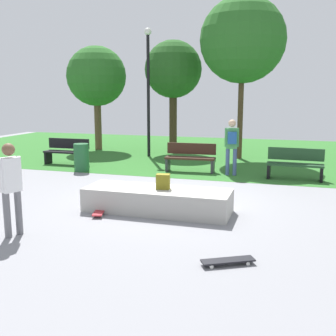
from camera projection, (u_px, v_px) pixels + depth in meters
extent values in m
plane|color=gray|center=(170.00, 200.00, 9.60)|extent=(28.00, 28.00, 0.00)
cube|color=#2D6B28|center=(225.00, 153.00, 17.34)|extent=(26.60, 11.54, 0.01)
cube|color=#A8A59E|center=(157.00, 200.00, 8.64)|extent=(3.12, 1.02, 0.50)
cube|color=olive|center=(163.00, 182.00, 8.55)|extent=(0.31, 0.24, 0.32)
cylinder|color=slate|center=(19.00, 212.00, 7.23)|extent=(0.12, 0.12, 0.80)
cylinder|color=slate|center=(7.00, 215.00, 7.07)|extent=(0.12, 0.12, 0.80)
cube|color=white|center=(10.00, 175.00, 7.02)|extent=(0.31, 0.37, 0.60)
cylinder|color=white|center=(19.00, 172.00, 7.15)|extent=(0.09, 0.09, 0.56)
cylinder|color=white|center=(1.00, 175.00, 6.89)|extent=(0.09, 0.09, 0.56)
sphere|color=brown|center=(8.00, 149.00, 6.94)|extent=(0.22, 0.22, 0.22)
cube|color=black|center=(228.00, 260.00, 5.98)|extent=(0.80, 0.56, 0.02)
cylinder|color=silver|center=(244.00, 259.00, 6.12)|extent=(0.06, 0.05, 0.06)
cylinder|color=silver|center=(248.00, 263.00, 5.97)|extent=(0.06, 0.05, 0.06)
cylinder|color=silver|center=(208.00, 262.00, 6.00)|extent=(0.06, 0.05, 0.06)
cylinder|color=silver|center=(211.00, 267.00, 5.85)|extent=(0.06, 0.05, 0.06)
cube|color=#A5262D|center=(100.00, 210.00, 8.54)|extent=(0.42, 0.82, 0.02)
cylinder|color=silver|center=(102.00, 216.00, 8.27)|extent=(0.04, 0.06, 0.06)
cylinder|color=silver|center=(94.00, 216.00, 8.27)|extent=(0.04, 0.06, 0.06)
cylinder|color=silver|center=(106.00, 208.00, 8.82)|extent=(0.04, 0.06, 0.06)
cylinder|color=silver|center=(99.00, 208.00, 8.82)|extent=(0.04, 0.06, 0.06)
cube|color=#331E14|center=(190.00, 158.00, 13.01)|extent=(1.62, 0.52, 0.06)
cube|color=#331E14|center=(191.00, 149.00, 13.17)|extent=(1.60, 0.14, 0.36)
cube|color=#2D2D33|center=(213.00, 166.00, 12.88)|extent=(0.10, 0.40, 0.45)
cube|color=#2D2D33|center=(168.00, 164.00, 13.23)|extent=(0.10, 0.40, 0.45)
cube|color=#1E4223|center=(295.00, 165.00, 11.81)|extent=(1.62, 0.50, 0.06)
cube|color=#1E4223|center=(296.00, 154.00, 11.96)|extent=(1.60, 0.12, 0.36)
cube|color=black|center=(321.00, 174.00, 11.61)|extent=(0.09, 0.40, 0.45)
cube|color=black|center=(269.00, 171.00, 12.08)|extent=(0.09, 0.40, 0.45)
cube|color=black|center=(66.00, 152.00, 14.37)|extent=(1.60, 0.44, 0.06)
cube|color=black|center=(69.00, 143.00, 14.53)|extent=(1.60, 0.06, 0.36)
cube|color=black|center=(85.00, 159.00, 14.20)|extent=(0.08, 0.40, 0.45)
cube|color=black|center=(48.00, 157.00, 14.62)|extent=(0.08, 0.40, 0.45)
cylinder|color=brown|center=(98.00, 122.00, 18.15)|extent=(0.31, 0.31, 2.46)
sphere|color=#286623|center=(97.00, 76.00, 17.79)|extent=(2.61, 2.61, 2.61)
cylinder|color=#4C3823|center=(240.00, 113.00, 15.51)|extent=(0.21, 0.21, 3.50)
sphere|color=#286623|center=(243.00, 40.00, 15.03)|extent=(3.19, 3.19, 3.19)
cylinder|color=#42301E|center=(173.00, 119.00, 17.50)|extent=(0.33, 0.33, 2.78)
sphere|color=#23561E|center=(173.00, 69.00, 17.12)|extent=(2.42, 2.42, 2.42)
cylinder|color=black|center=(148.00, 97.00, 15.92)|extent=(0.12, 0.12, 4.71)
sphere|color=silver|center=(148.00, 31.00, 15.48)|extent=(0.28, 0.28, 0.28)
cylinder|color=#1E592D|center=(81.00, 157.00, 13.14)|extent=(0.48, 0.48, 0.90)
cylinder|color=#3F5184|center=(227.00, 162.00, 12.49)|extent=(0.12, 0.12, 0.84)
cylinder|color=#3F5184|center=(235.00, 162.00, 12.47)|extent=(0.12, 0.12, 0.84)
cube|color=#3F8C4C|center=(232.00, 138.00, 12.35)|extent=(0.35, 0.26, 0.63)
cylinder|color=#3F8C4C|center=(226.00, 137.00, 12.36)|extent=(0.09, 0.09, 0.58)
cylinder|color=#3F8C4C|center=(237.00, 138.00, 12.33)|extent=(0.09, 0.09, 0.58)
sphere|color=tan|center=(232.00, 123.00, 12.26)|extent=(0.23, 0.23, 0.23)
cube|color=#1E4C8C|center=(232.00, 138.00, 12.18)|extent=(0.29, 0.21, 0.36)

